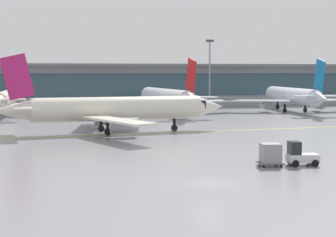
% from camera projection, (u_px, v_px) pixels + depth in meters
% --- Properties ---
extents(ground_plane, '(400.00, 400.00, 0.00)m').
position_uv_depth(ground_plane, '(209.00, 184.00, 39.89)').
color(ground_plane, gray).
extents(taxiway_centreline_stripe, '(109.75, 8.21, 0.01)m').
position_uv_depth(taxiway_centreline_stripe, '(120.00, 134.00, 70.56)').
color(taxiway_centreline_stripe, yellow).
rests_on(taxiway_centreline_stripe, ground_plane).
extents(terminal_concourse, '(220.58, 11.00, 9.60)m').
position_uv_depth(terminal_concourse, '(86.00, 85.00, 124.27)').
color(terminal_concourse, '#9EA3A8').
rests_on(terminal_concourse, ground_plane).
extents(gate_airplane_2, '(27.54, 29.70, 9.83)m').
position_uv_depth(gate_airplane_2, '(6.00, 99.00, 99.71)').
color(gate_airplane_2, silver).
rests_on(gate_airplane_2, ground_plane).
extents(gate_airplane_3, '(28.73, 31.03, 10.27)m').
position_uv_depth(gate_airplane_3, '(167.00, 98.00, 103.63)').
color(gate_airplane_3, silver).
rests_on(gate_airplane_3, ground_plane).
extents(gate_airplane_4, '(28.75, 31.03, 10.27)m').
position_uv_depth(gate_airplane_4, '(292.00, 96.00, 109.50)').
color(gate_airplane_4, silver).
rests_on(gate_airplane_4, ground_plane).
extents(taxiing_regional_jet, '(30.89, 28.66, 10.23)m').
position_uv_depth(taxiing_regional_jet, '(115.00, 109.00, 72.11)').
color(taxiing_regional_jet, silver).
rests_on(taxiing_regional_jet, ground_plane).
extents(baggage_tug, '(2.77, 1.93, 2.10)m').
position_uv_depth(baggage_tug, '(300.00, 155.00, 47.38)').
color(baggage_tug, silver).
rests_on(baggage_tug, ground_plane).
extents(cargo_dolly_lead, '(2.31, 1.88, 1.94)m').
position_uv_depth(cargo_dolly_lead, '(270.00, 154.00, 47.11)').
color(cargo_dolly_lead, '#595B60').
rests_on(cargo_dolly_lead, ground_plane).
extents(apron_light_mast_2, '(1.80, 0.36, 14.86)m').
position_uv_depth(apron_light_mast_2, '(210.00, 70.00, 122.48)').
color(apron_light_mast_2, gray).
rests_on(apron_light_mast_2, ground_plane).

